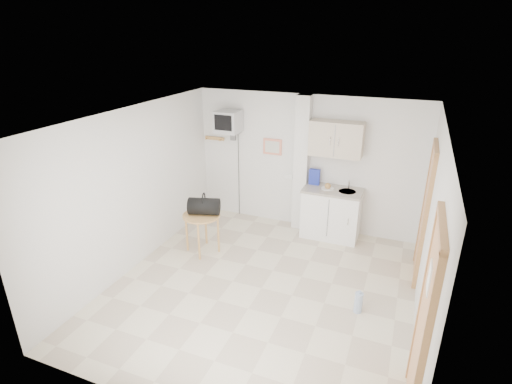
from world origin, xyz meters
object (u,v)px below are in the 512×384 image
at_px(water_bottle, 358,302).
at_px(round_table, 202,220).
at_px(duffel_bag, 204,206).
at_px(crt_television, 228,122).

bearing_deg(water_bottle, round_table, 166.69).
distance_m(round_table, water_bottle, 2.81).
xyz_separation_m(duffel_bag, water_bottle, (2.66, -0.67, -0.68)).
bearing_deg(duffel_bag, round_table, -151.53).
relative_size(duffel_bag, water_bottle, 1.71).
distance_m(crt_television, round_table, 1.94).
xyz_separation_m(round_table, water_bottle, (2.70, -0.64, -0.45)).
height_order(duffel_bag, water_bottle, duffel_bag).
bearing_deg(water_bottle, duffel_bag, 165.77).
height_order(round_table, duffel_bag, duffel_bag).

